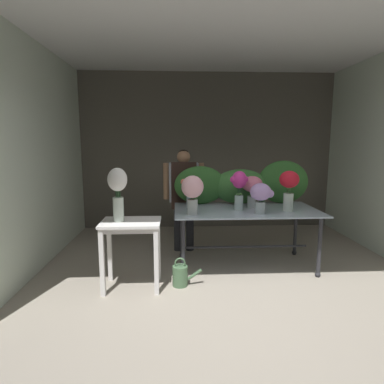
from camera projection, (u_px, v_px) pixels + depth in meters
name	position (u px, v px, depth m)	size (l,w,h in m)	color
ground_plane	(219.00, 258.00, 4.69)	(8.20, 8.20, 0.00)	#9E9384
wall_back	(207.00, 152.00, 6.30)	(4.97, 0.12, 2.99)	#5B564C
wall_left	(38.00, 156.00, 4.34)	(0.12, 3.85, 2.99)	silver
ceiling_slab	(222.00, 37.00, 4.22)	(5.09, 3.85, 0.12)	silver
display_table_glass	(246.00, 217.00, 4.30)	(1.90, 1.01, 0.80)	#ACC0D2
side_table_white	(131.00, 232.00, 3.67)	(0.67, 0.49, 0.79)	white
florist	(184.00, 189.00, 4.90)	(0.62, 0.24, 1.57)	#232328
foliage_backdrop	(243.00, 185.00, 4.62)	(1.94, 0.31, 0.62)	#2D6028
vase_coral_dahlias	(190.00, 187.00, 4.34)	(0.24, 0.22, 0.41)	silver
vase_crimson_tulips	(289.00, 186.00, 4.12)	(0.25, 0.25, 0.52)	silver
vase_magenta_freesia	(239.00, 186.00, 4.17)	(0.24, 0.19, 0.52)	silver
vase_rosy_lilies	(252.00, 187.00, 4.35)	(0.29, 0.28, 0.43)	silver
vase_lilac_hydrangea	(261.00, 195.00, 3.97)	(0.29, 0.26, 0.38)	silver
vase_blush_roses	(193.00, 191.00, 3.93)	(0.27, 0.27, 0.48)	silver
vase_white_roses_tall	(118.00, 189.00, 3.58)	(0.22, 0.22, 0.61)	silver
watering_can	(181.00, 275.00, 3.79)	(0.35, 0.18, 0.34)	#4C704C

